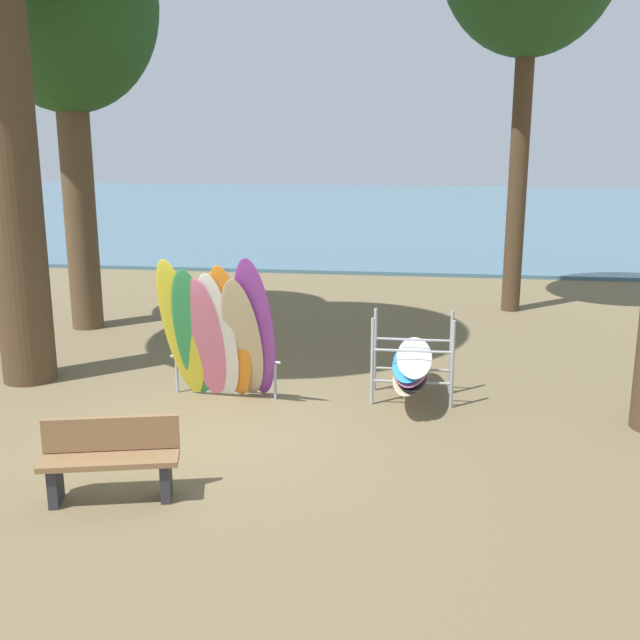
# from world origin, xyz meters

# --- Properties ---
(ground_plane) EXTENTS (80.00, 80.00, 0.00)m
(ground_plane) POSITION_xyz_m (0.00, 0.00, 0.00)
(ground_plane) COLOR brown
(lake_water) EXTENTS (80.00, 36.00, 0.10)m
(lake_water) POSITION_xyz_m (0.00, 29.39, 0.05)
(lake_water) COLOR #477084
(lake_water) RESTS_ON ground
(tree_far_left_back) EXTENTS (3.34, 3.34, 7.90)m
(tree_far_left_back) POSITION_xyz_m (-3.88, 4.98, 5.85)
(tree_far_left_back) COLOR brown
(tree_far_left_back) RESTS_ON ground
(leaning_board_pile) EXTENTS (1.68, 1.03, 2.18)m
(leaning_board_pile) POSITION_xyz_m (-0.15, 1.03, 1.00)
(leaning_board_pile) COLOR yellow
(leaning_board_pile) RESTS_ON ground
(board_storage_rack) EXTENTS (1.15, 2.13, 1.25)m
(board_storage_rack) POSITION_xyz_m (2.52, 1.59, 0.52)
(board_storage_rack) COLOR #9EA0A5
(board_storage_rack) RESTS_ON ground
(park_bench) EXTENTS (1.46, 0.73, 0.85)m
(park_bench) POSITION_xyz_m (-0.52, -1.92, 0.45)
(park_bench) COLOR #2D2D33
(park_bench) RESTS_ON ground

